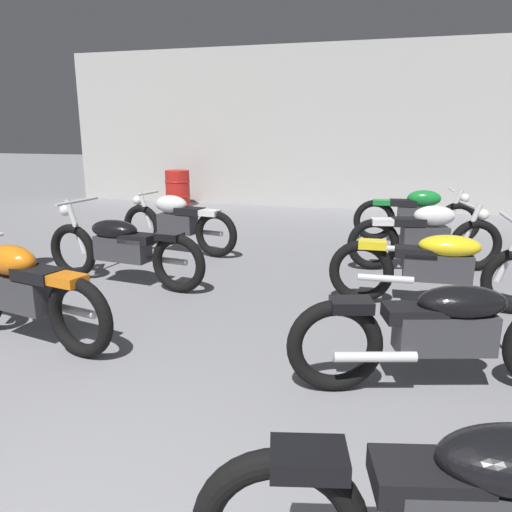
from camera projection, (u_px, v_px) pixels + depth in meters
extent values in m
cube|color=#B2B2AD|center=(342.00, 128.00, 11.17)|extent=(13.38, 0.24, 3.60)
torus|color=black|center=(80.00, 318.00, 3.96)|extent=(0.68, 0.24, 0.67)
cube|color=#38383D|center=(23.00, 293.00, 4.23)|extent=(0.61, 0.35, 0.28)
ellipsoid|color=orange|center=(11.00, 260.00, 4.20)|extent=(0.57, 0.38, 0.26)
cube|color=black|center=(38.00, 274.00, 4.08)|extent=(0.44, 0.31, 0.10)
cube|color=orange|center=(67.00, 280.00, 3.93)|extent=(0.31, 0.25, 0.08)
cylinder|color=silver|center=(70.00, 310.00, 4.19)|extent=(0.55, 0.18, 0.07)
torus|color=black|center=(73.00, 251.00, 6.11)|extent=(0.68, 0.19, 0.67)
torus|color=black|center=(179.00, 263.00, 5.54)|extent=(0.68, 0.19, 0.67)
cylinder|color=silver|center=(76.00, 227.00, 6.00)|extent=(0.28, 0.10, 0.66)
cube|color=#38383D|center=(123.00, 249.00, 5.80)|extent=(0.68, 0.32, 0.28)
ellipsoid|color=black|center=(114.00, 229.00, 5.79)|extent=(0.63, 0.39, 0.22)
cube|color=black|center=(138.00, 238.00, 5.69)|extent=(0.43, 0.29, 0.10)
cube|color=black|center=(170.00, 236.00, 5.51)|extent=(0.30, 0.23, 0.08)
cylinder|color=silver|center=(78.00, 201.00, 5.90)|extent=(0.12, 0.68, 0.04)
sphere|color=white|center=(65.00, 210.00, 6.01)|extent=(0.14, 0.14, 0.14)
cylinder|color=silver|center=(166.00, 260.00, 5.76)|extent=(0.55, 0.14, 0.07)
torus|color=black|center=(142.00, 227.00, 7.63)|extent=(0.68, 0.22, 0.67)
torus|color=black|center=(216.00, 234.00, 7.08)|extent=(0.68, 0.22, 0.67)
cylinder|color=silver|center=(146.00, 210.00, 7.53)|extent=(0.25, 0.11, 0.56)
cube|color=#38383D|center=(177.00, 224.00, 7.33)|extent=(0.60, 0.33, 0.28)
ellipsoid|color=white|center=(171.00, 204.00, 7.30)|extent=(0.56, 0.36, 0.26)
cube|color=black|center=(190.00, 211.00, 7.19)|extent=(0.43, 0.30, 0.10)
cube|color=white|center=(209.00, 213.00, 7.05)|extent=(0.31, 0.24, 0.08)
cylinder|color=silver|center=(148.00, 193.00, 7.44)|extent=(0.12, 0.48, 0.04)
sphere|color=white|center=(138.00, 200.00, 7.55)|extent=(0.14, 0.14, 0.14)
cylinder|color=silver|center=(206.00, 232.00, 7.30)|extent=(0.55, 0.16, 0.07)
cube|color=#38383D|center=(485.00, 511.00, 1.82)|extent=(0.70, 0.39, 0.28)
cube|color=black|center=(428.00, 476.00, 1.80)|extent=(0.45, 0.33, 0.10)
cube|color=black|center=(309.00, 459.00, 1.80)|extent=(0.32, 0.26, 0.08)
torus|color=black|center=(335.00, 346.00, 3.44)|extent=(0.67, 0.30, 0.67)
cube|color=#38383D|center=(444.00, 332.00, 3.42)|extent=(0.70, 0.42, 0.28)
ellipsoid|color=black|center=(462.00, 302.00, 3.37)|extent=(0.67, 0.48, 0.22)
cube|color=black|center=(414.00, 313.00, 3.39)|extent=(0.45, 0.34, 0.10)
cube|color=black|center=(351.00, 305.00, 3.37)|extent=(0.33, 0.27, 0.08)
cylinder|color=silver|center=(375.00, 357.00, 3.33)|extent=(0.55, 0.22, 0.07)
torus|color=black|center=(361.00, 272.00, 5.23)|extent=(0.67, 0.14, 0.67)
cylinder|color=silver|center=(512.00, 250.00, 4.84)|extent=(0.28, 0.08, 0.66)
cube|color=#38383D|center=(437.00, 267.00, 5.04)|extent=(0.67, 0.27, 0.28)
ellipsoid|color=yellow|center=(450.00, 246.00, 4.96)|extent=(0.61, 0.35, 0.22)
cube|color=black|center=(416.00, 252.00, 5.05)|extent=(0.41, 0.26, 0.10)
cube|color=yellow|center=(372.00, 244.00, 5.14)|extent=(0.29, 0.21, 0.08)
cylinder|color=silver|center=(509.00, 218.00, 4.78)|extent=(0.07, 0.68, 0.04)
cylinder|color=silver|center=(386.00, 279.00, 5.06)|extent=(0.55, 0.10, 0.07)
torus|color=black|center=(475.00, 245.00, 6.40)|extent=(0.68, 0.26, 0.67)
torus|color=black|center=(373.00, 244.00, 6.46)|extent=(0.68, 0.26, 0.67)
cylinder|color=silver|center=(471.00, 225.00, 6.34)|extent=(0.25, 0.12, 0.56)
cube|color=#38383D|center=(425.00, 237.00, 6.41)|extent=(0.61, 0.37, 0.28)
ellipsoid|color=white|center=(434.00, 216.00, 6.33)|extent=(0.57, 0.39, 0.26)
cube|color=black|center=(408.00, 222.00, 6.37)|extent=(0.45, 0.33, 0.10)
cube|color=white|center=(382.00, 222.00, 6.38)|extent=(0.32, 0.26, 0.08)
cylinder|color=silver|center=(468.00, 205.00, 6.28)|extent=(0.15, 0.48, 0.04)
sphere|color=white|center=(484.00, 215.00, 6.30)|extent=(0.14, 0.14, 0.14)
cylinder|color=silver|center=(395.00, 248.00, 6.33)|extent=(0.55, 0.20, 0.07)
torus|color=black|center=(458.00, 223.00, 7.91)|extent=(0.68, 0.17, 0.67)
torus|color=black|center=(374.00, 220.00, 8.15)|extent=(0.68, 0.17, 0.67)
cylinder|color=silver|center=(455.00, 207.00, 7.86)|extent=(0.25, 0.09, 0.56)
cube|color=#38383D|center=(416.00, 216.00, 8.00)|extent=(0.59, 0.29, 0.28)
ellipsoid|color=#197F33|center=(424.00, 198.00, 7.91)|extent=(0.54, 0.32, 0.26)
cube|color=black|center=(403.00, 203.00, 7.99)|extent=(0.42, 0.27, 0.10)
cube|color=#197F33|center=(382.00, 202.00, 8.05)|extent=(0.30, 0.22, 0.08)
cylinder|color=silver|center=(452.00, 190.00, 7.80)|extent=(0.08, 0.48, 0.04)
sphere|color=white|center=(465.00, 198.00, 7.80)|extent=(0.14, 0.14, 0.14)
cylinder|color=silver|center=(390.00, 223.00, 7.98)|extent=(0.55, 0.12, 0.07)
cylinder|color=red|center=(178.00, 189.00, 11.66)|extent=(0.56, 0.56, 0.85)
torus|color=red|center=(177.00, 181.00, 11.61)|extent=(0.59, 0.59, 0.03)
torus|color=red|center=(178.00, 196.00, 11.70)|extent=(0.59, 0.59, 0.03)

